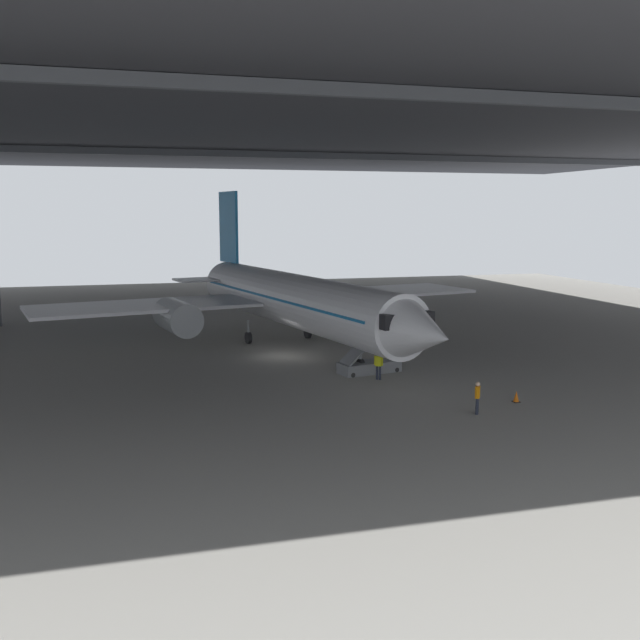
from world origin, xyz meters
name	(u,v)px	position (x,y,z in m)	size (l,w,h in m)	color
ground_plane	(292,356)	(0.00, 0.00, 0.00)	(110.00, 110.00, 0.00)	gray
hangar_structure	(253,127)	(-0.10, 13.75, 17.19)	(121.00, 99.00, 17.84)	#4C4F54
airplane_main	(290,299)	(0.76, 3.74, 3.52)	(36.96, 37.73, 11.82)	white
boarding_stairs	(370,361)	(3.52, -6.41, 0.74)	(4.47, 2.26, 4.73)	slate
crew_worker_near_nose	(477,396)	(5.54, -16.57, 0.94)	(0.39, 0.47, 1.65)	#232838
crew_worker_by_stairs	(379,364)	(3.35, -8.37, 0.95)	(0.47, 0.38, 1.66)	#232838
traffic_cone_orange	(516,397)	(8.62, -15.10, 0.29)	(0.36, 0.36, 0.60)	black
baggage_tug	(320,317)	(5.90, 13.80, 0.53)	(1.55, 2.34, 0.90)	yellow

